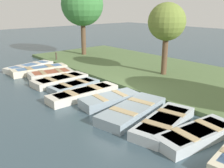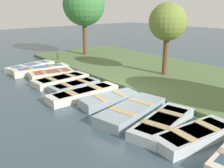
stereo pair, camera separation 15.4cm
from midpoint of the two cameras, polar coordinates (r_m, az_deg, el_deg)
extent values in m
plane|color=#384C56|center=(12.33, 0.90, -2.67)|extent=(80.00, 80.00, 0.00)
cube|color=#567042|center=(15.87, 14.74, 1.75)|extent=(8.00, 24.00, 0.20)
cube|color=brown|center=(13.29, 5.89, -0.84)|extent=(1.02, 19.71, 0.18)
cube|color=silver|center=(18.26, -17.83, 3.76)|extent=(3.54, 1.75, 0.35)
cube|color=#4C709E|center=(18.22, -17.88, 4.26)|extent=(2.89, 1.39, 0.03)
cube|color=beige|center=(17.87, -19.57, 3.93)|extent=(0.54, 1.00, 0.03)
cube|color=beige|center=(18.58, -16.26, 4.73)|extent=(0.54, 1.00, 0.03)
cube|color=beige|center=(17.02, -15.72, 3.10)|extent=(3.61, 1.40, 0.42)
cube|color=#4C709E|center=(16.98, -15.77, 3.73)|extent=(2.96, 1.11, 0.03)
cube|color=tan|center=(16.79, -17.95, 3.49)|extent=(0.46, 0.94, 0.03)
cube|color=tan|center=(17.17, -13.66, 4.15)|extent=(0.46, 0.94, 0.03)
cube|color=beige|center=(15.73, -13.28, 2.13)|extent=(2.80, 1.73, 0.42)
cube|color=#994C33|center=(15.68, -13.33, 2.80)|extent=(2.29, 1.37, 0.03)
cube|color=tan|center=(15.55, -15.09, 2.66)|extent=(0.48, 1.18, 0.03)
cube|color=tan|center=(15.80, -11.61, 3.14)|extent=(0.48, 1.18, 0.03)
cube|color=beige|center=(14.53, -11.33, 0.88)|extent=(3.21, 1.30, 0.36)
cube|color=#4C709E|center=(14.48, -11.37, 1.52)|extent=(2.63, 1.02, 0.03)
cube|color=tan|center=(14.19, -13.44, 1.16)|extent=(0.37, 1.08, 0.03)
cube|color=tan|center=(14.78, -9.39, 2.06)|extent=(0.37, 1.08, 0.03)
cube|color=#8C9EA8|center=(13.46, -8.21, -0.39)|extent=(2.80, 1.16, 0.31)
cube|color=teal|center=(13.42, -8.23, 0.19)|extent=(2.29, 0.91, 0.03)
cube|color=tan|center=(13.14, -10.09, -0.17)|extent=(0.33, 0.94, 0.03)
cube|color=tan|center=(13.70, -6.46, 0.74)|extent=(0.33, 0.94, 0.03)
cube|color=beige|center=(12.10, -6.18, -2.21)|extent=(3.60, 1.02, 0.39)
cube|color=teal|center=(12.04, -6.21, -1.42)|extent=(2.96, 0.79, 0.03)
cube|color=tan|center=(11.70, -9.02, -1.96)|extent=(0.37, 0.90, 0.03)
cube|color=tan|center=(12.39, -3.57, -0.66)|extent=(0.37, 0.90, 0.03)
cube|color=#8C9EA8|center=(11.22, -0.10, -3.65)|extent=(2.83, 1.34, 0.41)
cube|color=#6B7F51|center=(11.16, -0.10, -2.75)|extent=(2.31, 1.05, 0.03)
cube|color=tan|center=(10.89, -2.38, -3.13)|extent=(0.38, 0.99, 0.03)
cube|color=tan|center=(11.42, 2.07, -2.11)|extent=(0.38, 0.99, 0.03)
cube|color=#8C9EA8|center=(10.12, 4.93, -6.17)|extent=(3.55, 1.90, 0.40)
cube|color=teal|center=(10.05, 4.96, -5.20)|extent=(2.90, 1.51, 0.03)
cube|color=tan|center=(9.55, 2.81, -6.22)|extent=(0.56, 1.19, 0.03)
cube|color=tan|center=(10.54, 6.91, -3.99)|extent=(0.56, 1.19, 0.03)
cube|color=#B2BCC1|center=(9.34, 12.04, -8.75)|extent=(3.38, 1.84, 0.36)
cube|color=#6B7F51|center=(9.27, 12.11, -7.82)|extent=(2.76, 1.46, 0.03)
cube|color=tan|center=(8.76, 10.40, -9.07)|extent=(0.55, 1.09, 0.03)
cube|color=tan|center=(9.77, 13.65, -6.40)|extent=(0.55, 1.09, 0.03)
cube|color=#B2BCC1|center=(8.81, 18.96, -11.04)|extent=(3.16, 1.43, 0.37)
cube|color=teal|center=(8.73, 19.07, -10.05)|extent=(2.59, 1.13, 0.03)
cube|color=tan|center=(8.31, 16.52, -11.03)|extent=(0.43, 0.99, 0.03)
cube|color=tan|center=(9.14, 21.41, -8.83)|extent=(0.43, 0.99, 0.03)
cylinder|color=#47382D|center=(20.11, -12.07, 5.94)|extent=(0.11, 0.11, 0.70)
sphere|color=#47382D|center=(20.04, -12.13, 6.98)|extent=(0.10, 0.10, 0.10)
cylinder|color=brown|center=(21.71, -5.98, 10.65)|extent=(0.39, 0.39, 3.38)
sphere|color=#3D7F3D|center=(21.55, -6.21, 17.64)|extent=(3.46, 3.46, 3.46)
cylinder|color=brown|center=(15.50, 12.42, 6.40)|extent=(0.34, 0.34, 2.75)
sphere|color=olive|center=(15.26, 12.91, 13.71)|extent=(2.20, 2.20, 2.20)
camera|label=1|loc=(0.08, -89.63, 0.12)|focal=40.00mm
camera|label=2|loc=(0.08, 90.37, -0.12)|focal=40.00mm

